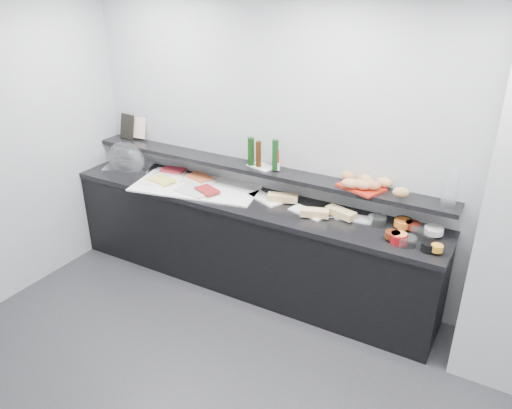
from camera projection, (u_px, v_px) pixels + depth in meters
The scene contains 54 objects.
back_wall at pixel (333, 155), 4.26m from camera, with size 5.00×0.02×2.70m, color #ABAEB2.
buffet_cabinet at pixel (246, 244), 4.73m from camera, with size 3.60×0.60×0.85m, color black.
counter_top at pixel (246, 201), 4.54m from camera, with size 3.62×0.62×0.05m, color black.
wall_shelf at pixel (255, 169), 4.57m from camera, with size 3.60×0.25×0.04m, color black.
cloche_base at pixel (129, 167), 5.19m from camera, with size 0.48×0.32×0.04m, color silver.
cloche_dome at pixel (126, 158), 5.13m from camera, with size 0.45×0.30×0.34m, color white.
linen_runner at pixel (197, 187), 4.76m from camera, with size 1.20×0.57×0.01m, color white.
platter_meat_a at pixel (170, 172), 5.06m from camera, with size 0.31×0.21×0.01m, color silver.
food_meat_a at pixel (173, 170), 5.06m from camera, with size 0.24×0.15×0.02m, color maroon.
platter_salmon at pixel (199, 180), 4.87m from camera, with size 0.32×0.21×0.01m, color white.
food_salmon at pixel (199, 177), 4.89m from camera, with size 0.25×0.16×0.02m, color #D05B2A.
platter_cheese at pixel (155, 182), 4.82m from camera, with size 0.27×0.18×0.01m, color white.
food_cheese at pixel (162, 180), 4.82m from camera, with size 0.25×0.16×0.02m, color #EDDA5C.
platter_meat_b at pixel (194, 191), 4.63m from camera, with size 0.33×0.22×0.01m, color silver.
food_meat_b at pixel (207, 190), 4.60m from camera, with size 0.23×0.14×0.02m, color maroon.
sandwich_plate_left at pixel (265, 199), 4.51m from camera, with size 0.35×0.15×0.01m, color white.
sandwich_food_left at pixel (283, 198), 4.44m from camera, with size 0.27×0.10×0.06m, color tan.
tongs_left at pixel (267, 198), 4.50m from camera, with size 0.01×0.01×0.16m, color silver.
sandwich_plate_mid at pixel (307, 213), 4.25m from camera, with size 0.33×0.14×0.01m, color white.
sandwich_food_mid at pixel (315, 213), 4.16m from camera, with size 0.24×0.09×0.06m, color #E1B476.
tongs_mid at pixel (307, 215), 4.19m from camera, with size 0.01×0.01×0.16m, color #B2B4B9.
sandwich_plate_right at pixel (354, 218), 4.16m from camera, with size 0.30×0.13×0.01m, color white.
sandwich_food_right at pixel (341, 213), 4.16m from camera, with size 0.26×0.10×0.06m, color tan.
tongs_right at pixel (337, 217), 4.15m from camera, with size 0.01×0.01×0.16m, color #AFB1B6.
bowl_glass_fruit at pixel (377, 220), 4.06m from camera, with size 0.15×0.15×0.07m, color white.
fill_glass_fruit at pixel (403, 223), 3.99m from camera, with size 0.14×0.14×0.05m, color orange.
bowl_black_jam at pixel (403, 223), 4.02m from camera, with size 0.14×0.14×0.07m, color black.
fill_black_jam at pixel (413, 225), 3.95m from camera, with size 0.12×0.12×0.05m, color #5E170D.
bowl_glass_cream at pixel (423, 232), 3.87m from camera, with size 0.20×0.20×0.07m, color silver.
fill_glass_cream at pixel (434, 230), 3.88m from camera, with size 0.15×0.15×0.05m, color white.
bowl_red_jam at pixel (399, 239), 3.78m from camera, with size 0.13×0.13×0.07m, color maroon.
fill_red_jam at pixel (393, 235), 3.81m from camera, with size 0.12×0.12×0.05m, color #511B0B.
bowl_glass_salmon at pixel (407, 241), 3.75m from camera, with size 0.14×0.14×0.07m, color silver.
fill_glass_salmon at pixel (399, 236), 3.79m from camera, with size 0.12×0.12×0.05m, color orange.
bowl_black_fruit at pixel (429, 247), 3.67m from camera, with size 0.11×0.11×0.07m, color black.
fill_black_fruit at pixel (437, 248), 3.63m from camera, with size 0.09×0.09×0.05m, color orange.
framed_print at pixel (127, 127), 5.27m from camera, with size 0.19×0.02×0.26m, color black.
print_art at pixel (138, 128), 5.24m from camera, with size 0.18×0.00×0.22m, color beige.
condiment_tray at pixel (262, 166), 4.55m from camera, with size 0.25×0.15×0.01m, color silver.
bottle_green_a at pixel (251, 151), 4.52m from camera, with size 0.06×0.06×0.26m, color black.
bottle_brown at pixel (259, 154), 4.48m from camera, with size 0.05×0.05×0.24m, color #361C09.
bottle_green_b at pixel (275, 155), 4.40m from camera, with size 0.06×0.06×0.28m, color #0F3913.
bottle_hot at pixel (276, 160), 4.43m from camera, with size 0.05×0.05×0.18m, color red.
shaker_salt at pixel (278, 167), 4.43m from camera, with size 0.03×0.03×0.07m, color white.
shaker_pepper at pixel (278, 166), 4.44m from camera, with size 0.03×0.03×0.07m, color silver.
bread_tray at pixel (361, 187), 4.11m from camera, with size 0.35×0.25×0.02m, color #AE2312.
bread_roll_nw at pixel (348, 176), 4.20m from camera, with size 0.12×0.08×0.08m, color #B87946.
bread_roll_n at pixel (366, 179), 4.13m from camera, with size 0.12×0.08×0.08m, color tan.
bread_roll_ne at pixel (384, 182), 4.07m from camera, with size 0.13×0.09×0.08m, color tan.
bread_roll_sw at pixel (351, 183), 4.05m from camera, with size 0.15×0.10×0.08m, color #C5884B.
bread_roll_s at pixel (361, 184), 4.03m from camera, with size 0.16×0.10×0.08m, color #BE7548.
bread_roll_se at pixel (401, 192), 3.89m from camera, with size 0.13×0.08×0.08m, color tan.
bread_roll_mide at pixel (372, 185), 4.02m from camera, with size 0.14×0.09×0.08m, color #B16D43.
carafe at pixel (451, 188), 3.74m from camera, with size 0.11×0.11×0.30m, color white.
Camera 1 is at (1.42, -1.84, 2.79)m, focal length 35.00 mm.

